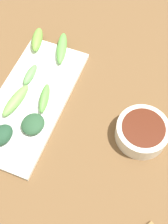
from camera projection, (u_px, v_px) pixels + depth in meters
tabletop at (73, 109)px, 0.70m from camera, size 2.10×2.10×0.02m
sauce_bowl at (142, 132)px, 0.64m from camera, size 0.11×0.11×0.05m
serving_plate at (31, 100)px, 0.70m from camera, size 0.16×0.35×0.01m
broccoli_leafy_0 at (33, 124)px, 0.65m from camera, size 0.06×0.06×0.02m
broccoli_leafy_1 at (1, 135)px, 0.63m from camera, size 0.06×0.07×0.03m
broccoli_stalk_2 at (30, 75)px, 0.71m from camera, size 0.02×0.06×0.02m
broccoli_stalk_3 at (16, 100)px, 0.68m from camera, size 0.04×0.10×0.02m
broccoli_stalk_4 at (37, 40)px, 0.76m from camera, size 0.05×0.08×0.03m
broccoli_stalk_5 at (62, 48)px, 0.75m from camera, size 0.05×0.10×0.02m
broccoli_stalk_6 at (44, 98)px, 0.68m from camera, size 0.04×0.08×0.03m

